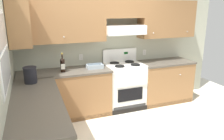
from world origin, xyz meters
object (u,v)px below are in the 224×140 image
at_px(stove, 124,85).
at_px(bowl, 95,67).
at_px(bucket, 30,75).
at_px(wine_bottle, 63,64).

xyz_separation_m(stove, bowl, (-0.64, -0.01, 0.46)).
height_order(stove, bucket, stove).
distance_m(wine_bottle, bucket, 0.71).
bearing_deg(bucket, stove, 15.45).
relative_size(wine_bottle, bowl, 1.13).
xyz_separation_m(wine_bottle, bucket, (-0.56, -0.45, -0.01)).
bearing_deg(bowl, stove, 0.76).
height_order(wine_bottle, bucket, wine_bottle).
bearing_deg(bucket, bowl, 22.76).
bearing_deg(stove, bowl, -179.24).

